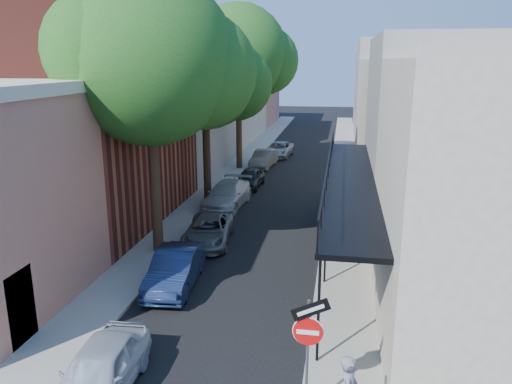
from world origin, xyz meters
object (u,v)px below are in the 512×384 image
at_px(parked_car_a, 100,371).
at_px(parked_car_f, 264,159).
at_px(parked_car_c, 208,231).
at_px(parked_car_b, 175,269).
at_px(parked_car_g, 279,149).
at_px(parked_car_e, 250,178).
at_px(oak_mid, 213,77).
at_px(parked_car_d, 227,195).
at_px(sign_post, 308,336).
at_px(oak_near, 162,62).
at_px(oak_far, 245,55).

xyz_separation_m(parked_car_a, parked_car_f, (-0.26, 27.17, -0.01)).
bearing_deg(parked_car_c, parked_car_a, -95.22).
height_order(parked_car_b, parked_car_f, parked_car_b).
bearing_deg(parked_car_g, parked_car_e, -88.19).
height_order(oak_mid, parked_car_c, oak_mid).
bearing_deg(parked_car_g, parked_car_d, -89.15).
xyz_separation_m(sign_post, parked_car_b, (-5.16, 5.98, -1.36)).
xyz_separation_m(oak_near, parked_car_f, (1.26, 17.73, -7.23)).
relative_size(sign_post, parked_car_b, 0.72).
height_order(parked_car_a, parked_car_f, parked_car_a).
height_order(oak_near, parked_car_f, oak_near).
height_order(parked_car_d, parked_car_f, parked_car_d).
distance_m(parked_car_e, parked_car_f, 6.34).
height_order(oak_far, parked_car_g, oak_far).
relative_size(oak_near, parked_car_e, 3.17).
bearing_deg(sign_post, parked_car_g, 98.45).
distance_m(oak_near, parked_car_g, 23.44).
bearing_deg(parked_car_d, parked_car_e, 88.50).
relative_size(parked_car_e, parked_car_g, 0.82).
xyz_separation_m(sign_post, parked_car_g, (-4.68, 31.50, -1.43)).
relative_size(oak_far, parked_car_c, 2.82).
bearing_deg(oak_mid, parked_car_a, -84.83).
distance_m(oak_near, parked_car_c, 7.51).
distance_m(oak_mid, parked_car_a, 18.61).
relative_size(oak_mid, parked_car_b, 2.47).
bearing_deg(sign_post, parked_car_e, 103.99).
bearing_deg(oak_far, sign_post, -76.09).
xyz_separation_m(parked_car_b, parked_car_c, (0.02, 4.47, -0.10)).
distance_m(parked_car_f, parked_car_g, 4.51).
relative_size(parked_car_c, parked_car_g, 0.96).
distance_m(oak_far, parked_car_c, 17.65).
bearing_deg(sign_post, parked_car_a, -178.24).
xyz_separation_m(oak_far, parked_car_c, (1.37, -15.84, -7.67)).
xyz_separation_m(oak_near, parked_car_c, (1.38, 1.17, -7.29)).
xyz_separation_m(parked_car_e, parked_car_g, (0.47, 10.82, -0.00)).
distance_m(oak_far, parked_car_b, 21.72).
bearing_deg(oak_near, oak_mid, 90.37).
bearing_deg(oak_near, parked_car_c, 40.26).
bearing_deg(parked_car_f, parked_car_g, 88.04).
height_order(parked_car_b, parked_car_g, parked_car_b).
bearing_deg(parked_car_c, oak_far, 88.95).
relative_size(parked_car_f, parked_car_g, 0.90).
height_order(parked_car_c, parked_car_f, parked_car_f).
xyz_separation_m(oak_near, parked_car_d, (0.92, 6.88, -7.19)).
bearing_deg(parked_car_g, parked_car_c, -86.95).
bearing_deg(parked_car_e, parked_car_d, -93.19).
bearing_deg(oak_near, parked_car_g, 85.25).
relative_size(sign_post, parked_car_c, 0.71).
distance_m(sign_post, parked_car_b, 8.02).
height_order(sign_post, oak_mid, oak_mid).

